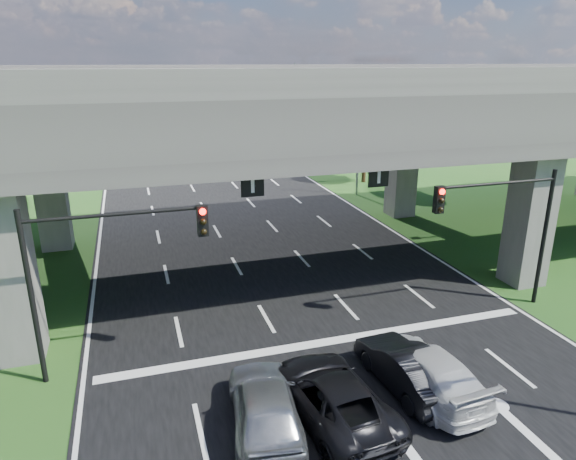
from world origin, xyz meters
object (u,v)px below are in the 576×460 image
car_dark (405,367)px  signal_left (100,259)px  streetlight_far (355,121)px  streetlight_beyond (291,104)px  signal_right (506,217)px  car_white (424,370)px  car_trailing (333,396)px  car_silver (265,406)px

car_dark → signal_left: bearing=-26.2°
streetlight_far → car_dark: bearing=-110.2°
streetlight_far → streetlight_beyond: (0.00, 16.00, 0.00)m
signal_right → car_white: signal_right is taller
streetlight_far → signal_left: bearing=-131.8°
signal_right → car_dark: size_ratio=1.38×
car_trailing → car_dark: bearing=-171.7°
car_trailing → streetlight_far: bearing=-121.1°
streetlight_far → car_white: size_ratio=1.97×
signal_left → car_white: 11.04m
signal_left → car_trailing: (6.33, -4.51, -3.44)m
signal_left → car_white: (9.65, -4.14, -3.42)m
signal_left → streetlight_far: 26.95m
streetlight_far → streetlight_beyond: same height
car_white → car_dark: bearing=-41.4°
signal_right → car_white: bearing=-145.4°
car_silver → car_trailing: (2.08, -0.04, -0.10)m
signal_right → signal_left: same height
signal_right → car_trailing: 10.91m
car_white → car_trailing: (-3.32, -0.36, -0.02)m
signal_left → car_dark: size_ratio=1.38×
car_white → signal_left: bearing=-28.3°
streetlight_far → car_silver: 28.52m
streetlight_far → car_white: bearing=-108.9°
signal_left → car_silver: size_ratio=1.26×
signal_right → streetlight_beyond: bearing=86.4°
car_dark → car_trailing: bearing=10.4°
signal_right → car_dark: (-6.48, -3.79, -3.44)m
signal_left → car_silver: 7.01m
car_silver → car_white: bearing=-168.7°
signal_right → car_silver: size_ratio=1.26×
streetlight_beyond → car_dark: bearing=-102.4°
car_trailing → streetlight_beyond: bearing=-111.8°
streetlight_beyond → car_trailing: streetlight_beyond is taller
signal_right → car_silver: (-11.40, -4.46, -3.34)m
streetlight_far → streetlight_beyond: 16.00m
signal_left → car_white: signal_left is taller
car_dark → car_white: bearing=139.8°
streetlight_beyond → streetlight_far: bearing=-90.0°
car_white → car_silver: bearing=-1.6°
streetlight_beyond → car_silver: bearing=-108.6°
car_dark → car_white: 0.60m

